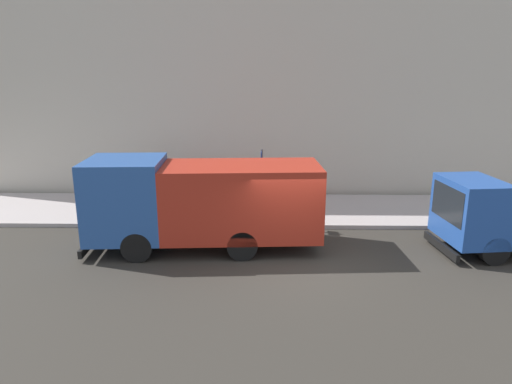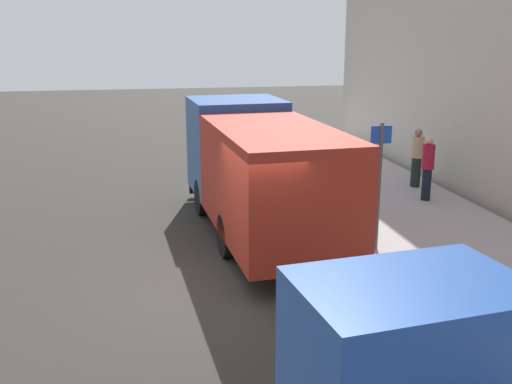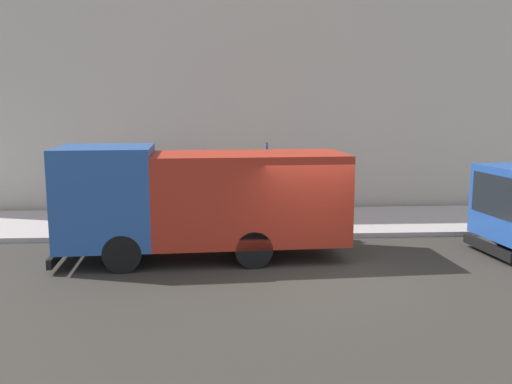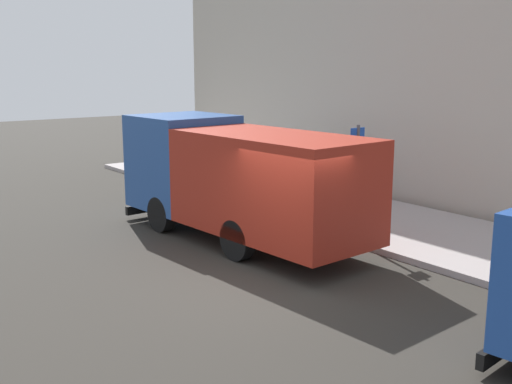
% 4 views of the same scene
% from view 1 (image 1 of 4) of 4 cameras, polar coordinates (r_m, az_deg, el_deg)
% --- Properties ---
extents(ground, '(80.00, 80.00, 0.00)m').
position_cam_1_polar(ground, '(13.67, 4.68, -8.81)').
color(ground, '#312D28').
extents(sidewalk, '(4.20, 30.00, 0.14)m').
position_cam_1_polar(sidewalk, '(18.43, 3.72, -2.21)').
color(sidewalk, '#A9A09E').
rests_on(sidewalk, ground).
extents(building_facade, '(0.50, 30.00, 11.52)m').
position_cam_1_polar(building_facade, '(20.21, 3.66, 15.67)').
color(building_facade, '#B7B0A2').
rests_on(building_facade, ground).
extents(large_utility_truck, '(2.72, 7.36, 2.89)m').
position_cam_1_polar(large_utility_truck, '(14.34, -6.76, -1.03)').
color(large_utility_truck, '#254D97').
rests_on(large_utility_truck, ground).
extents(small_flatbed_truck, '(2.68, 5.05, 2.33)m').
position_cam_1_polar(small_flatbed_truck, '(16.04, 28.39, -2.92)').
color(small_flatbed_truck, '#20499C').
rests_on(small_flatbed_truck, ground).
extents(pedestrian_walking, '(0.41, 0.41, 1.74)m').
position_cam_1_polar(pedestrian_walking, '(19.39, -9.03, 1.57)').
color(pedestrian_walking, black).
rests_on(pedestrian_walking, sidewalk).
extents(pedestrian_standing, '(0.47, 0.47, 1.72)m').
position_cam_1_polar(pedestrian_standing, '(20.05, -12.84, 1.75)').
color(pedestrian_standing, black).
rests_on(pedestrian_standing, sidewalk).
extents(street_sign_post, '(0.44, 0.08, 2.68)m').
position_cam_1_polar(street_sign_post, '(16.23, 0.69, 1.49)').
color(street_sign_post, '#4C5156').
rests_on(street_sign_post, sidewalk).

